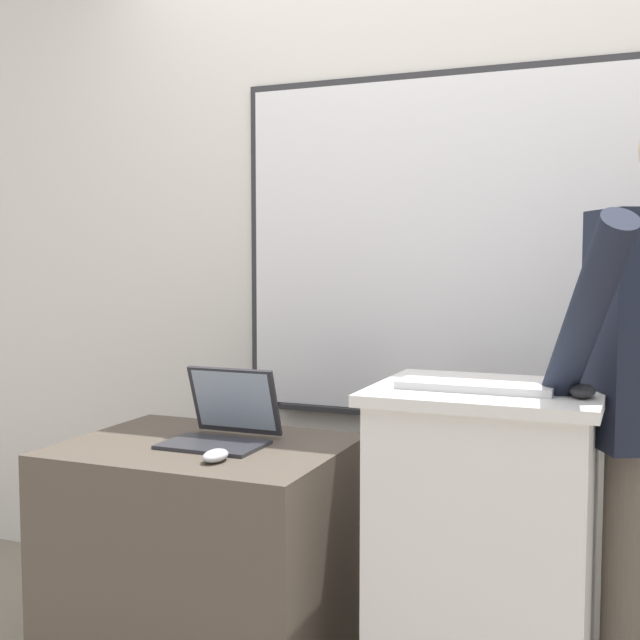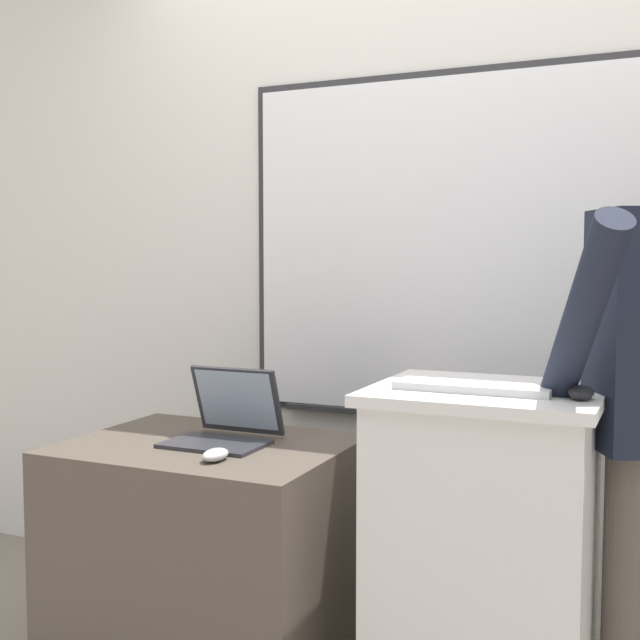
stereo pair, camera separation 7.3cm
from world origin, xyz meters
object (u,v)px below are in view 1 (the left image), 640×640
laptop (226,419)px  computer_mouse_by_keyboard (583,391)px  side_desk (206,560)px  computer_mouse_by_laptop (216,456)px  wireless_keyboard (475,386)px  lectern_podium (485,562)px

laptop → computer_mouse_by_keyboard: size_ratio=2.98×
side_desk → computer_mouse_by_keyboard: 1.25m
computer_mouse_by_keyboard → side_desk: bearing=176.3°
computer_mouse_by_laptop → computer_mouse_by_keyboard: bearing=6.3°
laptop → wireless_keyboard: bearing=-8.2°
wireless_keyboard → computer_mouse_by_keyboard: computer_mouse_by_keyboard is taller
lectern_podium → laptop: 0.87m
laptop → computer_mouse_by_keyboard: computer_mouse_by_keyboard is taller
side_desk → computer_mouse_by_laptop: 0.44m
laptop → wireless_keyboard: wireless_keyboard is taller
wireless_keyboard → computer_mouse_by_keyboard: bearing=-2.9°
lectern_podium → side_desk: 0.85m
wireless_keyboard → computer_mouse_by_keyboard: (0.26, -0.01, 0.01)m
wireless_keyboard → laptop: bearing=171.8°
computer_mouse_by_keyboard → wireless_keyboard: bearing=177.1°
lectern_podium → computer_mouse_by_keyboard: 0.55m
lectern_podium → wireless_keyboard: wireless_keyboard is taller
lectern_podium → computer_mouse_by_laptop: bearing=-165.5°
lectern_podium → computer_mouse_by_laptop: size_ratio=9.45×
laptop → computer_mouse_by_keyboard: 1.07m
side_desk → wireless_keyboard: size_ratio=2.13×
computer_mouse_by_laptop → side_desk: bearing=128.1°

